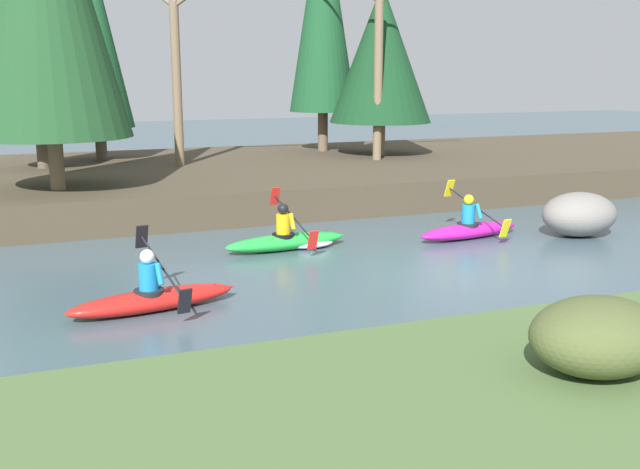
# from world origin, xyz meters

# --- Properties ---
(ground_plane) EXTENTS (90.00, 90.00, 0.00)m
(ground_plane) POSITION_xyz_m (0.00, 0.00, 0.00)
(ground_plane) COLOR #425660
(riverbank_far) EXTENTS (44.00, 10.88, 0.86)m
(riverbank_far) POSITION_xyz_m (0.00, 10.89, 0.43)
(riverbank_far) COLOR #473D2D
(riverbank_far) RESTS_ON ground
(conifer_tree_left) EXTENTS (2.25, 2.25, 7.12)m
(conifer_tree_left) POSITION_xyz_m (-6.79, 12.06, 4.90)
(conifer_tree_left) COLOR brown
(conifer_tree_left) RESTS_ON riverbank_far
(conifer_tree_centre) EXTENTS (2.24, 2.24, 6.73)m
(conifer_tree_centre) POSITION_xyz_m (-4.97, 13.68, 4.73)
(conifer_tree_centre) COLOR brown
(conifer_tree_centre) RESTS_ON riverbank_far
(conifer_tree_mid_right) EXTENTS (2.37, 2.37, 8.91)m
(conifer_tree_mid_right) POSITION_xyz_m (2.76, 13.55, 6.01)
(conifer_tree_mid_right) COLOR brown
(conifer_tree_mid_right) RESTS_ON riverbank_far
(conifer_tree_right) EXTENTS (3.44, 3.44, 5.65)m
(conifer_tree_right) POSITION_xyz_m (4.06, 11.52, 4.24)
(conifer_tree_right) COLOR #7A664C
(conifer_tree_right) RESTS_ON riverbank_far
(bare_tree_upstream) EXTENTS (3.54, 3.50, 6.42)m
(bare_tree_upstream) POSITION_xyz_m (-2.86, 11.25, 3.89)
(bare_tree_upstream) COLOR #7A664C
(bare_tree_upstream) RESTS_ON riverbank_far
(bare_tree_mid_upstream) EXTENTS (3.72, 3.67, 6.76)m
(bare_tree_mid_upstream) POSITION_xyz_m (3.43, 10.44, 4.05)
(bare_tree_mid_upstream) COLOR #7A664C
(bare_tree_mid_upstream) RESTS_ON riverbank_far
(shrub_clump_nearest) EXTENTS (1.49, 1.24, 0.81)m
(shrub_clump_nearest) POSITION_xyz_m (-1.84, -5.89, 1.04)
(shrub_clump_nearest) COLOR #4C562D
(shrub_clump_nearest) RESTS_ON riverbank_near
(kayaker_lead) EXTENTS (2.80, 2.07, 1.20)m
(kayaker_lead) POSITION_xyz_m (2.00, 2.53, 0.22)
(kayaker_lead) COLOR #C61999
(kayaker_lead) RESTS_ON ground
(kayaker_middle) EXTENTS (2.79, 2.07, 1.20)m
(kayaker_middle) POSITION_xyz_m (-2.15, 2.98, 0.20)
(kayaker_middle) COLOR green
(kayaker_middle) RESTS_ON ground
(kayaker_trailing) EXTENTS (2.79, 2.06, 1.20)m
(kayaker_trailing) POSITION_xyz_m (-5.52, -0.15, 0.22)
(kayaker_trailing) COLOR red
(kayaker_trailing) RESTS_ON ground
(boulder_midstream) EXTENTS (1.79, 1.40, 1.01)m
(boulder_midstream) POSITION_xyz_m (4.44, 1.82, 0.50)
(boulder_midstream) COLOR gray
(boulder_midstream) RESTS_ON ground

